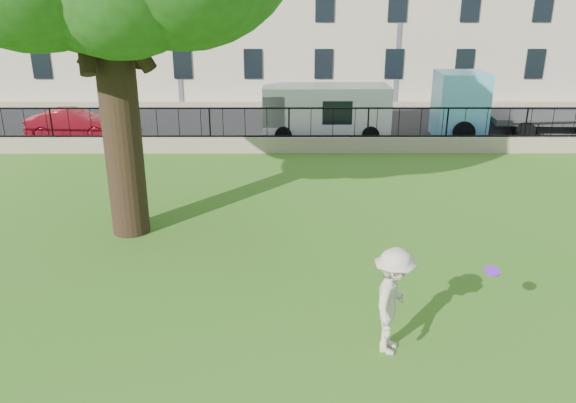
{
  "coord_description": "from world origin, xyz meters",
  "views": [
    {
      "loc": [
        -0.08,
        -8.97,
        5.57
      ],
      "look_at": [
        -0.06,
        3.5,
        1.05
      ],
      "focal_mm": 35.0,
      "sensor_mm": 36.0,
      "label": 1
    }
  ],
  "objects_px": {
    "frisbee": "(492,271)",
    "red_sedan": "(73,124)",
    "man": "(393,301)",
    "white_van": "(325,112)",
    "blue_truck": "(514,106)"
  },
  "relations": [
    {
      "from": "frisbee",
      "to": "red_sedan",
      "type": "xyz_separation_m",
      "value": [
        -12.46,
        14.92,
        -0.65
      ]
    },
    {
      "from": "man",
      "to": "frisbee",
      "type": "xyz_separation_m",
      "value": [
        1.72,
        0.41,
        0.34
      ]
    },
    {
      "from": "frisbee",
      "to": "white_van",
      "type": "height_order",
      "value": "white_van"
    },
    {
      "from": "man",
      "to": "white_van",
      "type": "xyz_separation_m",
      "value": [
        -0.11,
        15.33,
        0.17
      ]
    },
    {
      "from": "red_sedan",
      "to": "blue_truck",
      "type": "distance_m",
      "value": 18.53
    },
    {
      "from": "man",
      "to": "red_sedan",
      "type": "relative_size",
      "value": 0.5
    },
    {
      "from": "red_sedan",
      "to": "white_van",
      "type": "xyz_separation_m",
      "value": [
        10.63,
        0.0,
        0.49
      ]
    },
    {
      "from": "blue_truck",
      "to": "frisbee",
      "type": "bearing_deg",
      "value": -108.82
    },
    {
      "from": "red_sedan",
      "to": "white_van",
      "type": "distance_m",
      "value": 10.64
    },
    {
      "from": "man",
      "to": "frisbee",
      "type": "bearing_deg",
      "value": -54.83
    },
    {
      "from": "frisbee",
      "to": "red_sedan",
      "type": "height_order",
      "value": "frisbee"
    },
    {
      "from": "man",
      "to": "red_sedan",
      "type": "height_order",
      "value": "man"
    },
    {
      "from": "red_sedan",
      "to": "frisbee",
      "type": "bearing_deg",
      "value": -142.39
    },
    {
      "from": "red_sedan",
      "to": "blue_truck",
      "type": "height_order",
      "value": "blue_truck"
    },
    {
      "from": "red_sedan",
      "to": "blue_truck",
      "type": "relative_size",
      "value": 0.57
    }
  ]
}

